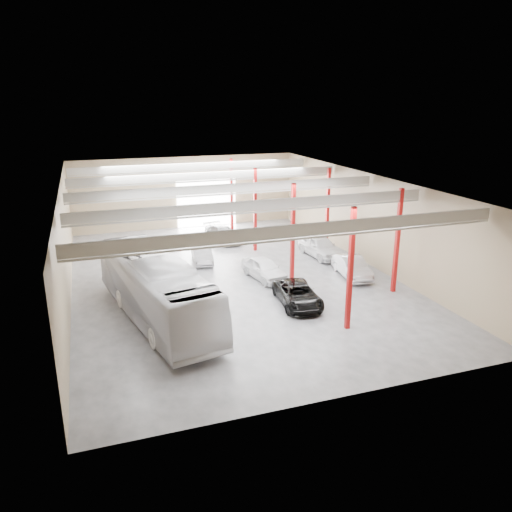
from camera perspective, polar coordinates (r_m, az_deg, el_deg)
depot_shell at (r=35.22m, az=-2.84°, el=5.37°), size 22.12×32.12×7.06m
coach_bus at (r=29.61m, az=-11.40°, el=-3.64°), size 5.67×13.81×3.75m
black_sedan at (r=31.41m, az=4.79°, el=-4.40°), size 2.85×5.17×1.37m
car_row_a at (r=35.78m, az=0.95°, el=-1.42°), size 2.52×4.72×1.53m
car_row_b at (r=39.66m, az=-6.20°, el=0.27°), size 1.92×4.25×1.35m
car_row_c at (r=45.23m, az=-3.83°, el=2.53°), size 2.88×5.07×1.38m
car_right_near at (r=36.81m, az=10.90°, el=-1.21°), size 2.18×4.75×1.51m
car_right_far at (r=41.14m, az=7.35°, el=1.12°), size 2.34×5.11×1.70m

